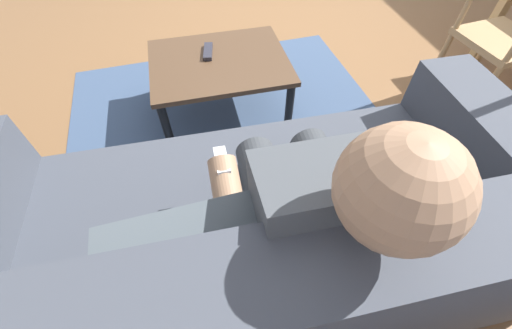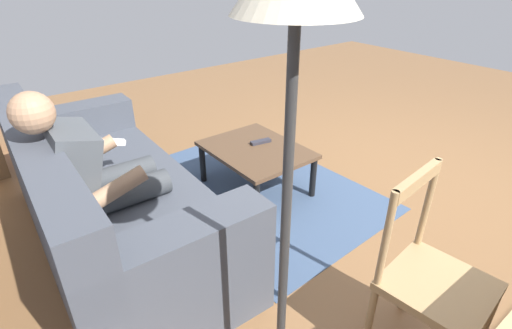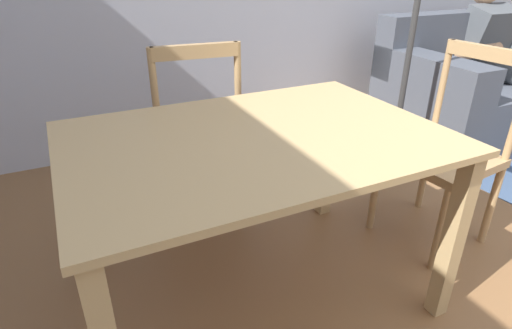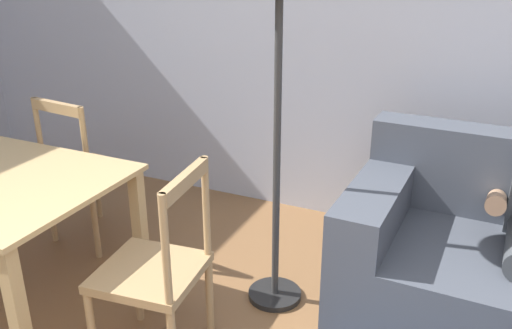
# 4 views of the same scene
# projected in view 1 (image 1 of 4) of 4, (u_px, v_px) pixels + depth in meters

# --- Properties ---
(ground_plane) EXTENTS (9.07, 9.07, 0.00)m
(ground_plane) POSITION_uv_depth(u_px,v_px,m) (298.00, 19.00, 2.94)
(ground_plane) COLOR brown
(couch) EXTENTS (2.14, 0.98, 0.88)m
(couch) POSITION_uv_depth(u_px,v_px,m) (259.00, 246.00, 1.18)
(couch) COLOR #474C56
(couch) RESTS_ON ground_plane
(person_lounging) EXTENTS (0.60, 0.90, 1.14)m
(person_lounging) POSITION_uv_depth(u_px,v_px,m) (313.00, 210.00, 0.97)
(person_lounging) COLOR #4C5156
(person_lounging) RESTS_ON ground_plane
(coffee_table) EXTENTS (0.81, 0.64, 0.37)m
(coffee_table) POSITION_uv_depth(u_px,v_px,m) (220.00, 67.00, 1.91)
(coffee_table) COLOR brown
(coffee_table) RESTS_ON ground_plane
(tv_remote) EXTENTS (0.08, 0.18, 0.02)m
(tv_remote) POSITION_uv_depth(u_px,v_px,m) (208.00, 51.00, 1.91)
(tv_remote) COLOR #2D2D38
(tv_remote) RESTS_ON coffee_table
(dining_chair_facing_couch) EXTENTS (0.46, 0.46, 0.92)m
(dining_chair_facing_couch) POSITION_uv_depth(u_px,v_px,m) (499.00, 40.00, 1.88)
(dining_chair_facing_couch) COLOR tan
(dining_chair_facing_couch) RESTS_ON ground_plane
(area_rug) EXTENTS (2.06, 1.48, 0.01)m
(area_rug) POSITION_uv_depth(u_px,v_px,m) (224.00, 107.00, 2.16)
(area_rug) COLOR #3D5170
(area_rug) RESTS_ON ground_plane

